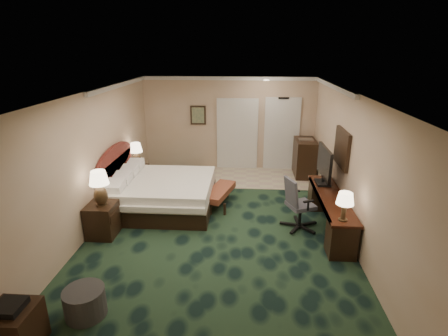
# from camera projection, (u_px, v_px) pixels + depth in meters

# --- Properties ---
(floor) EXTENTS (5.00, 7.50, 0.00)m
(floor) POSITION_uv_depth(u_px,v_px,m) (219.00, 227.00, 7.16)
(floor) COLOR black
(floor) RESTS_ON ground
(ceiling) EXTENTS (5.00, 7.50, 0.00)m
(ceiling) POSITION_uv_depth(u_px,v_px,m) (218.00, 93.00, 6.27)
(ceiling) COLOR silver
(ceiling) RESTS_ON wall_back
(wall_back) EXTENTS (5.00, 0.00, 2.70)m
(wall_back) POSITION_uv_depth(u_px,v_px,m) (229.00, 124.00, 10.25)
(wall_back) COLOR tan
(wall_back) RESTS_ON ground
(wall_front) EXTENTS (5.00, 0.00, 2.70)m
(wall_front) POSITION_uv_depth(u_px,v_px,m) (185.00, 295.00, 3.18)
(wall_front) COLOR tan
(wall_front) RESTS_ON ground
(wall_left) EXTENTS (0.00, 7.50, 2.70)m
(wall_left) POSITION_uv_depth(u_px,v_px,m) (92.00, 162.00, 6.87)
(wall_left) COLOR tan
(wall_left) RESTS_ON ground
(wall_right) EXTENTS (0.00, 7.50, 2.70)m
(wall_right) POSITION_uv_depth(u_px,v_px,m) (351.00, 167.00, 6.56)
(wall_right) COLOR tan
(wall_right) RESTS_ON ground
(crown_molding) EXTENTS (5.00, 7.50, 0.10)m
(crown_molding) POSITION_uv_depth(u_px,v_px,m) (218.00, 96.00, 6.28)
(crown_molding) COLOR silver
(crown_molding) RESTS_ON wall_back
(tile_patch) EXTENTS (3.20, 1.70, 0.01)m
(tile_patch) POSITION_uv_depth(u_px,v_px,m) (259.00, 177.00, 9.83)
(tile_patch) COLOR beige
(tile_patch) RESTS_ON ground
(headboard) EXTENTS (0.12, 2.00, 1.40)m
(headboard) POSITION_uv_depth(u_px,v_px,m) (117.00, 175.00, 8.02)
(headboard) COLOR #4C1415
(headboard) RESTS_ON ground
(entry_door) EXTENTS (1.02, 0.06, 2.18)m
(entry_door) POSITION_uv_depth(u_px,v_px,m) (282.00, 135.00, 10.22)
(entry_door) COLOR silver
(entry_door) RESTS_ON ground
(closet_doors) EXTENTS (1.20, 0.06, 2.10)m
(closet_doors) POSITION_uv_depth(u_px,v_px,m) (237.00, 134.00, 10.29)
(closet_doors) COLOR silver
(closet_doors) RESTS_ON ground
(wall_art) EXTENTS (0.45, 0.06, 0.55)m
(wall_art) POSITION_uv_depth(u_px,v_px,m) (198.00, 115.00, 10.18)
(wall_art) COLOR #435E4D
(wall_art) RESTS_ON wall_back
(wall_mirror) EXTENTS (0.05, 0.95, 0.75)m
(wall_mirror) POSITION_uv_depth(u_px,v_px,m) (342.00, 148.00, 7.06)
(wall_mirror) COLOR white
(wall_mirror) RESTS_ON wall_right
(bed) EXTENTS (2.17, 2.01, 0.69)m
(bed) POSITION_uv_depth(u_px,v_px,m) (164.00, 194.00, 7.88)
(bed) COLOR white
(bed) RESTS_ON ground
(nightstand_near) EXTENTS (0.52, 0.60, 0.65)m
(nightstand_near) POSITION_uv_depth(u_px,v_px,m) (103.00, 220.00, 6.75)
(nightstand_near) COLOR black
(nightstand_near) RESTS_ON ground
(nightstand_far) EXTENTS (0.43, 0.50, 0.54)m
(nightstand_far) POSITION_uv_depth(u_px,v_px,m) (140.00, 176.00, 9.18)
(nightstand_far) COLOR black
(nightstand_far) RESTS_ON ground
(lamp_near) EXTENTS (0.37, 0.37, 0.69)m
(lamp_near) POSITION_uv_depth(u_px,v_px,m) (100.00, 188.00, 6.50)
(lamp_near) COLOR #2E2313
(lamp_near) RESTS_ON nightstand_near
(lamp_far) EXTENTS (0.35, 0.35, 0.63)m
(lamp_far) POSITION_uv_depth(u_px,v_px,m) (136.00, 155.00, 8.99)
(lamp_far) COLOR #2E2313
(lamp_far) RESTS_ON nightstand_far
(bed_bench) EXTENTS (0.73, 1.26, 0.40)m
(bed_bench) POSITION_uv_depth(u_px,v_px,m) (219.00, 197.00, 8.08)
(bed_bench) COLOR brown
(bed_bench) RESTS_ON ground
(ottoman) EXTENTS (0.71, 0.71, 0.40)m
(ottoman) POSITION_uv_depth(u_px,v_px,m) (85.00, 302.00, 4.75)
(ottoman) COLOR #313131
(ottoman) RESTS_ON ground
(side_table) EXTENTS (0.54, 0.54, 0.58)m
(side_table) POSITION_uv_depth(u_px,v_px,m) (14.00, 329.00, 4.18)
(side_table) COLOR black
(side_table) RESTS_ON ground
(desk) EXTENTS (0.52, 2.41, 0.70)m
(desk) POSITION_uv_depth(u_px,v_px,m) (330.00, 213.00, 6.99)
(desk) COLOR black
(desk) RESTS_ON ground
(tv) EXTENTS (0.11, 1.04, 0.81)m
(tv) POSITION_uv_depth(u_px,v_px,m) (324.00, 166.00, 7.39)
(tv) COLOR black
(tv) RESTS_ON desk
(desk_lamp) EXTENTS (0.33, 0.33, 0.52)m
(desk_lamp) POSITION_uv_depth(u_px,v_px,m) (344.00, 206.00, 5.85)
(desk_lamp) COLOR #2E2313
(desk_lamp) RESTS_ON desk
(desk_chair) EXTENTS (0.81, 0.79, 1.09)m
(desk_chair) POSITION_uv_depth(u_px,v_px,m) (301.00, 203.00, 6.95)
(desk_chair) COLOR #484751
(desk_chair) RESTS_ON ground
(minibar) EXTENTS (0.55, 0.99, 1.04)m
(minibar) POSITION_uv_depth(u_px,v_px,m) (304.00, 158.00, 9.86)
(minibar) COLOR black
(minibar) RESTS_ON ground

